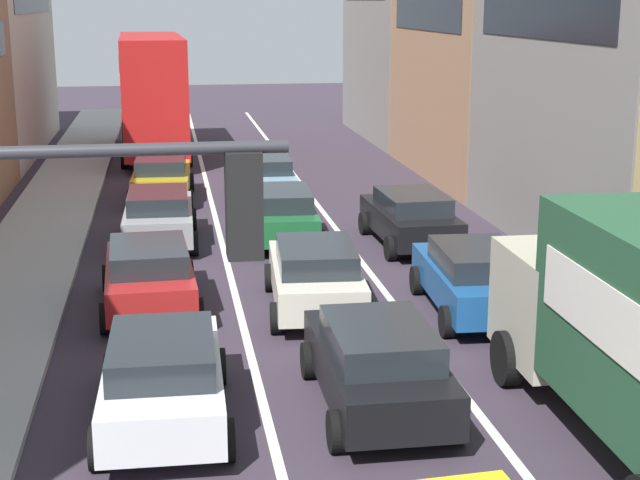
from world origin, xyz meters
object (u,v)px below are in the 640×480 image
at_px(sedan_centre_lane_fifth, 265,176).
at_px(bus_mid_queue_primary, 152,89).
at_px(sedan_centre_lane_second, 378,363).
at_px(wagon_right_lane_far, 411,217).
at_px(sedan_left_lane_fourth, 159,215).
at_px(hatchback_centre_lane_third, 315,275).
at_px(traffic_light_pole, 2,356).
at_px(sedan_left_lane_third, 149,274).
at_px(coupe_centre_lane_fourth, 281,213).
at_px(wagon_left_lane_second, 163,376).
at_px(sedan_left_lane_fifth, 162,177).
at_px(sedan_right_lane_behind_truck, 475,277).

height_order(sedan_centre_lane_fifth, bus_mid_queue_primary, bus_mid_queue_primary).
relative_size(sedan_centre_lane_second, wagon_right_lane_far, 0.99).
xyz_separation_m(sedan_centre_lane_second, sedan_left_lane_fourth, (-3.51, 11.76, 0.00)).
height_order(sedan_centre_lane_second, sedan_left_lane_fourth, same).
xyz_separation_m(hatchback_centre_lane_third, bus_mid_queue_primary, (-3.51, 22.14, 2.03)).
height_order(traffic_light_pole, sedan_left_lane_third, traffic_light_pole).
bearing_deg(bus_mid_queue_primary, sedan_left_lane_third, 178.38).
distance_m(coupe_centre_lane_fourth, bus_mid_queue_primary, 16.47).
distance_m(wagon_left_lane_second, sedan_left_lane_fourth, 11.77).
xyz_separation_m(wagon_left_lane_second, hatchback_centre_lane_third, (3.24, 5.30, 0.00)).
height_order(sedan_centre_lane_second, wagon_left_lane_second, same).
xyz_separation_m(wagon_left_lane_second, sedan_left_lane_third, (-0.27, 5.89, 0.00)).
bearing_deg(wagon_right_lane_far, sedan_left_lane_fifth, 40.93).
bearing_deg(sedan_centre_lane_second, bus_mid_queue_primary, 8.12).
bearing_deg(sedan_left_lane_fifth, wagon_right_lane_far, -134.87).
bearing_deg(traffic_light_pole, coupe_centre_lane_fourth, 76.61).
bearing_deg(sedan_left_lane_third, bus_mid_queue_primary, -2.08).
bearing_deg(sedan_left_lane_fourth, wagon_left_lane_second, -178.51).
bearing_deg(wagon_left_lane_second, wagon_right_lane_far, -31.28).
distance_m(traffic_light_pole, wagon_right_lane_far, 19.32).
distance_m(hatchback_centre_lane_third, sedan_centre_lane_fifth, 11.96).
xyz_separation_m(sedan_centre_lane_second, hatchback_centre_lane_third, (-0.19, 5.28, 0.00)).
height_order(sedan_centre_lane_second, wagon_right_lane_far, same).
height_order(wagon_left_lane_second, sedan_right_lane_behind_truck, same).
height_order(hatchback_centre_lane_third, sedan_centre_lane_fifth, same).
height_order(sedan_centre_lane_second, hatchback_centre_lane_third, same).
distance_m(sedan_centre_lane_second, sedan_left_lane_fourth, 12.27).
distance_m(wagon_left_lane_second, sedan_left_lane_third, 5.90).
bearing_deg(sedan_right_lane_behind_truck, traffic_light_pole, 149.32).
xyz_separation_m(sedan_left_lane_third, bus_mid_queue_primary, (-0.00, 21.55, 2.03)).
xyz_separation_m(traffic_light_pole, hatchback_centre_lane_third, (4.38, 12.25, -3.02)).
bearing_deg(sedan_left_lane_fourth, traffic_light_pole, 177.86).
xyz_separation_m(sedan_left_lane_fifth, wagon_right_lane_far, (6.64, -7.26, 0.00)).
height_order(sedan_left_lane_fourth, sedan_right_lane_behind_truck, same).
bearing_deg(sedan_left_lane_third, coupe_centre_lane_fourth, -34.28).
xyz_separation_m(sedan_left_lane_third, sedan_left_lane_fourth, (0.20, 5.88, 0.00)).
distance_m(wagon_left_lane_second, bus_mid_queue_primary, 27.52).
relative_size(traffic_light_pole, sedan_left_lane_third, 1.26).
relative_size(sedan_centre_lane_fifth, sedan_left_lane_fifth, 0.99).
distance_m(sedan_left_lane_fifth, sedan_right_lane_behind_truck, 14.69).
height_order(traffic_light_pole, wagon_left_lane_second, traffic_light_pole).
bearing_deg(sedan_left_lane_third, wagon_left_lane_second, -179.42).
relative_size(sedan_centre_lane_second, hatchback_centre_lane_third, 0.98).
distance_m(coupe_centre_lane_fourth, wagon_right_lane_far, 3.56).
bearing_deg(wagon_right_lane_far, sedan_centre_lane_second, 161.31).
bearing_deg(coupe_centre_lane_fourth, bus_mid_queue_primary, 15.53).
bearing_deg(wagon_left_lane_second, traffic_light_pole, 171.83).
relative_size(sedan_left_lane_third, sedan_right_lane_behind_truck, 0.99).
height_order(wagon_left_lane_second, sedan_left_lane_fifth, same).
bearing_deg(sedan_centre_lane_fifth, wagon_left_lane_second, 170.16).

